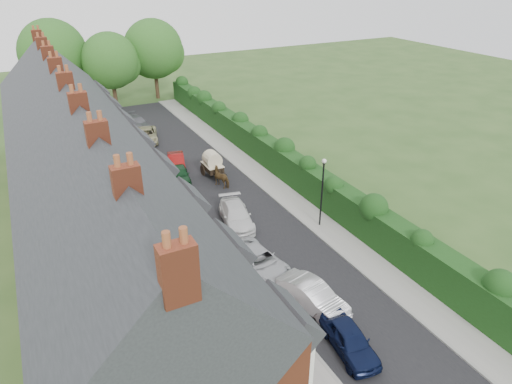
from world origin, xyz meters
The scene contains 23 objects.
ground centered at (0.00, 0.00, 0.00)m, with size 140.00×140.00×0.00m, color #2D4C1E.
road centered at (-0.50, 11.00, 0.01)m, with size 6.00×58.00×0.02m, color black.
pavement_hedge_side centered at (3.60, 11.00, 0.06)m, with size 2.20×58.00×0.12m, color gray.
pavement_house_side centered at (-4.35, 11.00, 0.06)m, with size 1.70×58.00×0.12m, color gray.
kerb_hedge_side centered at (2.55, 11.00, 0.07)m, with size 0.18×58.00×0.13m, color gray.
kerb_house_side centered at (-3.55, 11.00, 0.07)m, with size 0.18×58.00×0.13m, color gray.
hedge centered at (5.40, 11.00, 1.60)m, with size 2.10×58.00×2.85m.
terrace_row centered at (-10.87, 9.98, 4.47)m, with size 9.05×40.50×11.50m.
garden_wall_row centered at (-5.35, 10.00, 0.46)m, with size 0.35×40.35×1.10m.
lamppost centered at (3.40, 4.00, 3.30)m, with size 0.32×0.32×5.16m.
tree_far_left centered at (-2.65, 40.08, 5.71)m, with size 7.14×6.80×9.29m.
tree_far_right centered at (3.39, 42.08, 6.31)m, with size 7.98×7.60×10.31m.
tree_far_back centered at (-8.59, 43.08, 6.62)m, with size 8.40×8.00×10.82m.
car_navy centered at (-1.94, -6.20, 0.67)m, with size 1.58×3.92×1.34m, color black.
car_silver_a centered at (-1.78, -2.77, 0.72)m, with size 1.53×4.38×1.44m, color silver.
car_silver_b centered at (-2.88, 1.40, 0.69)m, with size 2.29×4.96×1.38m, color #B5B9BE.
car_white centered at (-1.70, 7.00, 0.69)m, with size 1.93×4.75×1.38m, color silver.
car_green centered at (-2.91, 15.62, 0.64)m, with size 1.51×3.76×1.28m, color #103619.
car_red centered at (-2.38, 18.20, 0.66)m, with size 1.40×4.02×1.32m, color maroon.
car_beige centered at (-2.88, 26.31, 0.67)m, with size 2.23×4.84×1.34m, color tan.
car_grey centered at (-2.80, 30.63, 0.72)m, with size 2.02×4.98×1.45m, color #55565C.
horse centered at (-0.10, 13.10, 0.81)m, with size 0.87×1.91×1.61m, color #523B1E.
horse_cart centered at (-0.10, 15.16, 1.33)m, with size 1.46×3.24×2.33m.
Camera 1 is at (-13.37, -18.49, 16.84)m, focal length 32.00 mm.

